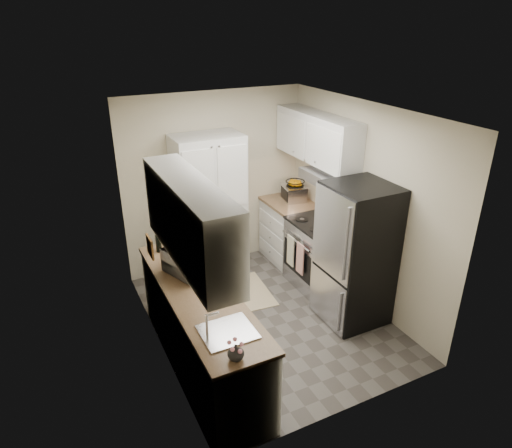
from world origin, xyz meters
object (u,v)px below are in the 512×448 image
refrigerator (356,255)px  toaster_oven (293,193)px  wine_bottle (158,241)px  electric_range (318,253)px  microwave (188,262)px  pantry_cabinet (210,208)px

refrigerator → toaster_oven: bearing=85.3°
wine_bottle → toaster_oven: wine_bottle is taller
electric_range → refrigerator: size_ratio=0.66×
microwave → pantry_cabinet: bearing=-51.2°
pantry_cabinet → refrigerator: size_ratio=1.18×
pantry_cabinet → toaster_oven: (1.28, -0.06, 0.03)m
electric_range → refrigerator: 0.88m
refrigerator → microwave: 1.95m
wine_bottle → refrigerator: bearing=-24.9°
electric_range → refrigerator: (-0.03, -0.80, 0.37)m
toaster_oven → wine_bottle: bearing=-151.7°
pantry_cabinet → refrigerator: pantry_cabinet is taller
electric_range → wine_bottle: size_ratio=4.37×
electric_range → toaster_oven: (0.10, 0.87, 0.55)m
wine_bottle → pantry_cabinet: bearing=40.2°
electric_range → wine_bottle: wine_bottle is taller
refrigerator → wine_bottle: 2.27m
electric_range → toaster_oven: 1.03m
pantry_cabinet → microwave: size_ratio=4.19×
pantry_cabinet → microwave: pantry_cabinet is taller
microwave → wine_bottle: microwave is taller
electric_range → refrigerator: bearing=-92.5°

